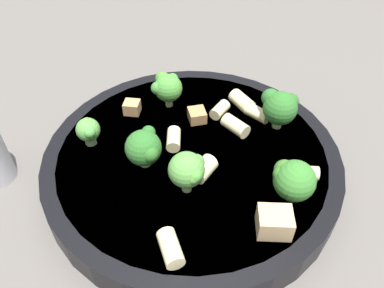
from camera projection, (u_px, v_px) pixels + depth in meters
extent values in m
plane|color=#5B5651|center=(192.00, 172.00, 0.40)|extent=(2.00, 2.00, 0.00)
cylinder|color=black|center=(192.00, 162.00, 0.39)|extent=(0.30, 0.30, 0.03)
cylinder|color=beige|center=(192.00, 153.00, 0.38)|extent=(0.27, 0.27, 0.01)
torus|color=black|center=(192.00, 153.00, 0.38)|extent=(0.29, 0.29, 0.00)
cylinder|color=#9EC175|center=(291.00, 193.00, 0.33)|extent=(0.01, 0.01, 0.01)
sphere|color=#387A2D|center=(295.00, 181.00, 0.32)|extent=(0.04, 0.04, 0.04)
sphere|color=#337028|center=(281.00, 174.00, 0.32)|extent=(0.01, 0.01, 0.01)
sphere|color=#3A7229|center=(284.00, 170.00, 0.33)|extent=(0.02, 0.02, 0.02)
cylinder|color=#84AD60|center=(90.00, 139.00, 0.38)|extent=(0.01, 0.01, 0.01)
sphere|color=#569942|center=(88.00, 130.00, 0.38)|extent=(0.02, 0.02, 0.02)
sphere|color=#539338|center=(87.00, 122.00, 0.38)|extent=(0.01, 0.01, 0.01)
sphere|color=#4C9941|center=(90.00, 132.00, 0.37)|extent=(0.01, 0.01, 0.01)
cylinder|color=#9EC175|center=(277.00, 122.00, 0.40)|extent=(0.01, 0.01, 0.01)
sphere|color=#2D6B28|center=(280.00, 108.00, 0.39)|extent=(0.04, 0.04, 0.04)
sphere|color=#2B6822|center=(290.00, 101.00, 0.39)|extent=(0.01, 0.01, 0.01)
sphere|color=#2A672A|center=(271.00, 98.00, 0.39)|extent=(0.02, 0.02, 0.02)
sphere|color=#2B5F27|center=(291.00, 101.00, 0.39)|extent=(0.02, 0.02, 0.02)
cylinder|color=#9EC175|center=(169.00, 100.00, 0.43)|extent=(0.01, 0.01, 0.01)
sphere|color=#478E38|center=(168.00, 88.00, 0.42)|extent=(0.03, 0.03, 0.03)
sphere|color=#448E33|center=(173.00, 79.00, 0.42)|extent=(0.01, 0.01, 0.01)
sphere|color=#3F8037|center=(158.00, 88.00, 0.41)|extent=(0.01, 0.01, 0.01)
sphere|color=#477C32|center=(162.00, 79.00, 0.42)|extent=(0.02, 0.02, 0.02)
cylinder|color=#93B766|center=(187.00, 184.00, 0.34)|extent=(0.01, 0.01, 0.02)
sphere|color=#569942|center=(186.00, 170.00, 0.32)|extent=(0.03, 0.03, 0.03)
sphere|color=#568A39|center=(193.00, 178.00, 0.32)|extent=(0.01, 0.01, 0.01)
sphere|color=#509C3A|center=(194.00, 175.00, 0.32)|extent=(0.01, 0.01, 0.01)
sphere|color=#55873D|center=(196.00, 162.00, 0.33)|extent=(0.02, 0.02, 0.02)
cylinder|color=#9EC175|center=(145.00, 160.00, 0.36)|extent=(0.01, 0.01, 0.01)
sphere|color=#2D6B28|center=(143.00, 148.00, 0.35)|extent=(0.03, 0.03, 0.03)
sphere|color=#2E6824|center=(150.00, 154.00, 0.34)|extent=(0.02, 0.02, 0.02)
sphere|color=#286927|center=(148.00, 132.00, 0.36)|extent=(0.01, 0.01, 0.01)
sphere|color=#286B28|center=(133.00, 146.00, 0.35)|extent=(0.01, 0.01, 0.01)
cylinder|color=beige|center=(306.00, 173.00, 0.35)|extent=(0.03, 0.02, 0.01)
cylinder|color=beige|center=(174.00, 139.00, 0.38)|extent=(0.03, 0.03, 0.01)
cylinder|color=beige|center=(235.00, 126.00, 0.40)|extent=(0.03, 0.02, 0.02)
cylinder|color=beige|center=(242.00, 102.00, 0.43)|extent=(0.03, 0.02, 0.02)
cylinder|color=beige|center=(220.00, 110.00, 0.42)|extent=(0.02, 0.03, 0.01)
cylinder|color=beige|center=(204.00, 169.00, 0.35)|extent=(0.02, 0.03, 0.02)
cylinder|color=beige|center=(170.00, 248.00, 0.29)|extent=(0.03, 0.03, 0.02)
cylinder|color=beige|center=(257.00, 113.00, 0.41)|extent=(0.03, 0.02, 0.01)
cube|color=tan|center=(274.00, 222.00, 0.30)|extent=(0.04, 0.04, 0.02)
cube|color=tan|center=(132.00, 107.00, 0.42)|extent=(0.02, 0.02, 0.01)
cube|color=#A87A4C|center=(197.00, 115.00, 0.41)|extent=(0.03, 0.03, 0.01)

